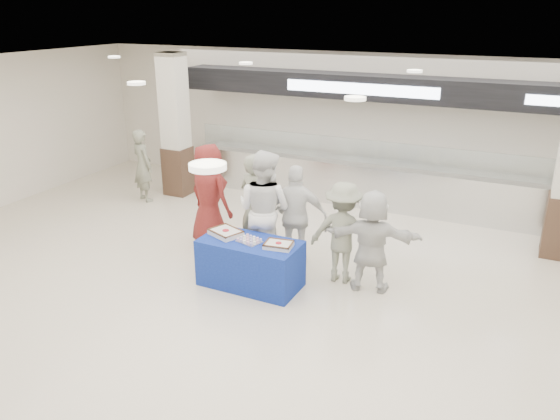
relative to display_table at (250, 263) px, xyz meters
The scene contains 14 objects.
ground 1.06m from the display_table, 69.00° to the right, with size 14.00×14.00×0.00m, color beige.
serving_line 4.56m from the display_table, 85.44° to the left, with size 8.70×0.85×2.80m.
column_left 5.04m from the display_table, 138.04° to the left, with size 0.55×0.55×3.20m.
display_table is the anchor object (origin of this frame).
sheet_cake_left 0.63m from the display_table, behind, with size 0.58×0.52×0.10m.
sheet_cake_right 0.65m from the display_table, ahead, with size 0.45×0.37×0.09m.
cupcake_tray 0.40m from the display_table, 83.75° to the right, with size 0.41×0.35×0.06m.
civilian_maroon 1.87m from the display_table, 142.10° to the left, with size 0.92×0.60×1.88m, color maroon.
soldier_a 1.33m from the display_table, 113.90° to the left, with size 0.66×0.43×1.81m, color slate.
chef_tall 0.96m from the display_table, 99.14° to the left, with size 0.97×0.76×2.00m, color white.
chef_short 1.17m from the display_table, 71.82° to the left, with size 1.01×0.42×1.73m, color white.
soldier_b 1.52m from the display_table, 32.46° to the left, with size 1.05×0.61×1.63m, color slate.
civilian_white 1.89m from the display_table, 21.53° to the left, with size 1.49×0.47×1.61m, color silver.
soldier_bg 4.82m from the display_table, 147.93° to the left, with size 0.59×0.39×1.62m, color slate.
Camera 1 is at (3.32, -5.79, 4.11)m, focal length 35.00 mm.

